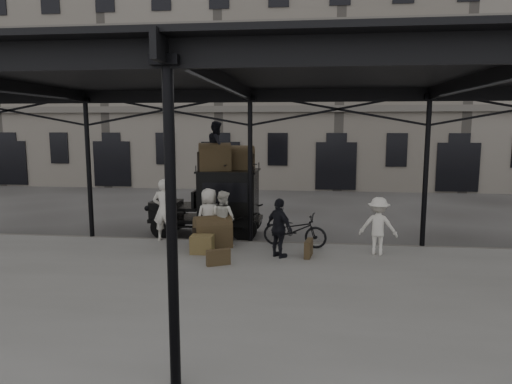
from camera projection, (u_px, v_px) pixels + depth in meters
ground at (241, 266)px, 11.78m from camera, size 120.00×120.00×0.00m
platform at (227, 290)px, 9.80m from camera, size 28.00×8.00×0.15m
canopy at (227, 76)px, 9.42m from camera, size 22.50×9.00×4.74m
building_frontage at (283, 71)px, 28.47m from camera, size 64.00×8.00×14.00m
taxi at (219, 200)px, 14.83m from camera, size 3.65×1.55×2.18m
porter_left at (164, 210)px, 13.68m from camera, size 0.69×0.46×1.87m
porter_midleft at (223, 218)px, 13.08m from camera, size 0.99×0.94×1.61m
porter_centre at (209, 217)px, 13.15m from camera, size 0.96×0.93×1.66m
porter_official at (279, 228)px, 11.91m from camera, size 0.93×0.91×1.57m
porter_right at (378, 226)px, 12.18m from camera, size 1.11×0.78×1.55m
bicycle at (295, 230)px, 13.03m from camera, size 1.94×1.01×0.97m
porter_roof at (217, 146)px, 14.49m from camera, size 0.63×0.79×1.55m
steamer_trunk_roof_near at (215, 159)px, 14.40m from camera, size 1.12×0.86×0.73m
steamer_trunk_roof_far at (240, 159)px, 14.77m from camera, size 0.90×0.58×0.64m
steamer_trunk_platform at (213, 234)px, 12.99m from camera, size 1.20×1.01×0.76m
wicker_hamper at (202, 244)px, 12.37m from camera, size 0.61×0.46×0.50m
suitcase_upright at (309, 248)px, 12.04m from camera, size 0.24×0.62×0.45m
suitcase_flat at (218, 257)px, 11.30m from camera, size 0.60×0.40×0.40m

